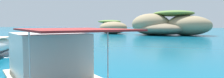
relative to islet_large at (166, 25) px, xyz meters
The scene contains 2 objects.
islet_large is the anchor object (origin of this frame).
islet_small 17.69m from the islet_large, behind, with size 12.19×12.29×4.43m.
Camera 1 is at (9.58, 0.66, 2.95)m, focal length 33.88 mm.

